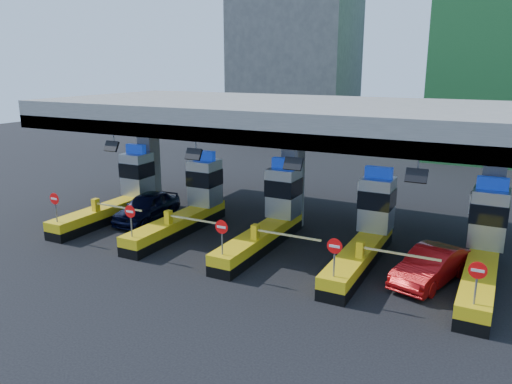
% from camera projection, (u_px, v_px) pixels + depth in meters
% --- Properties ---
extents(ground, '(120.00, 120.00, 0.00)m').
position_uv_depth(ground, '(269.00, 243.00, 25.65)').
color(ground, black).
rests_on(ground, ground).
extents(toll_canopy, '(28.00, 12.09, 7.00)m').
position_uv_depth(toll_canopy, '(293.00, 118.00, 26.60)').
color(toll_canopy, slate).
rests_on(toll_canopy, ground).
extents(toll_lane_far_left, '(4.43, 8.00, 4.16)m').
position_uv_depth(toll_lane_far_left, '(122.00, 193.00, 29.98)').
color(toll_lane_far_left, black).
rests_on(toll_lane_far_left, ground).
extents(toll_lane_left, '(4.43, 8.00, 4.16)m').
position_uv_depth(toll_lane_left, '(190.00, 204.00, 27.76)').
color(toll_lane_left, black).
rests_on(toll_lane_left, ground).
extents(toll_lane_center, '(4.43, 8.00, 4.16)m').
position_uv_depth(toll_lane_center, '(271.00, 216.00, 25.55)').
color(toll_lane_center, black).
rests_on(toll_lane_center, ground).
extents(toll_lane_right, '(4.43, 8.00, 4.16)m').
position_uv_depth(toll_lane_right, '(368.00, 230.00, 23.33)').
color(toll_lane_right, black).
rests_on(toll_lane_right, ground).
extents(toll_lane_far_right, '(4.43, 8.00, 4.16)m').
position_uv_depth(toll_lane_far_right, '(484.00, 248.00, 21.11)').
color(toll_lane_far_right, black).
rests_on(toll_lane_far_right, ground).
extents(bg_building_concrete, '(14.00, 10.00, 18.00)m').
position_uv_depth(bg_building_concrete, '(295.00, 64.00, 60.62)').
color(bg_building_concrete, '#4C4C49').
rests_on(bg_building_concrete, ground).
extents(van, '(2.39, 5.05, 1.67)m').
position_uv_depth(van, '(147.00, 207.00, 29.16)').
color(van, black).
rests_on(van, ground).
extents(red_car, '(2.82, 4.79, 1.49)m').
position_uv_depth(red_car, '(430.00, 266.00, 20.86)').
color(red_car, '#970B0C').
rests_on(red_car, ground).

